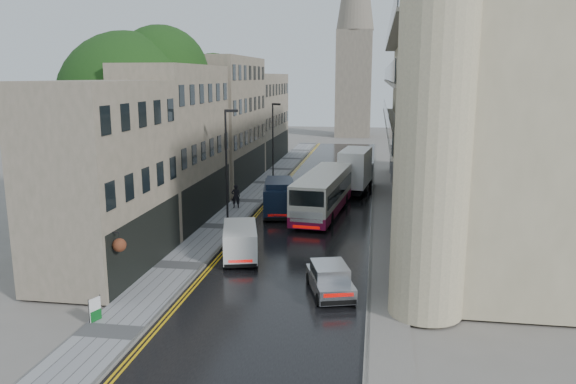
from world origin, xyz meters
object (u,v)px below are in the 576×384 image
(pedestrian, at_px, (236,196))
(estate_sign, at_px, (95,309))
(lamp_post_far, at_px, (273,146))
(tree_near, at_px, (130,125))
(cream_bus, at_px, (298,202))
(lamp_post_near, at_px, (227,169))
(white_van, at_px, (225,250))
(silver_hatchback, at_px, (319,290))
(tree_far, at_px, (193,121))
(white_lorry, at_px, (341,173))
(navy_van, at_px, (265,202))

(pedestrian, xyz_separation_m, estate_sign, (-0.77, -21.31, -0.43))
(lamp_post_far, bearing_deg, tree_near, -94.94)
(cream_bus, xyz_separation_m, lamp_post_near, (-4.61, -2.03, 2.53))
(lamp_post_near, distance_m, estate_sign, 16.20)
(white_van, bearing_deg, silver_hatchback, -51.91)
(tree_far, bearing_deg, tree_near, -91.32)
(lamp_post_far, distance_m, estate_sign, 30.52)
(white_van, relative_size, lamp_post_far, 0.56)
(tree_far, relative_size, silver_hatchback, 3.16)
(white_lorry, xyz_separation_m, lamp_post_far, (-6.54, 2.32, 1.99))
(tree_near, height_order, navy_van, tree_near)
(silver_hatchback, relative_size, navy_van, 0.72)
(white_van, height_order, lamp_post_near, lamp_post_near)
(tree_near, bearing_deg, white_van, -43.99)
(tree_far, distance_m, silver_hatchback, 30.44)
(white_van, relative_size, navy_van, 0.79)
(tree_near, xyz_separation_m, tree_far, (0.30, 13.00, -0.72))
(silver_hatchback, bearing_deg, white_lorry, 75.12)
(pedestrian, bearing_deg, white_van, 81.66)
(lamp_post_far, bearing_deg, pedestrian, -74.18)
(cream_bus, distance_m, navy_van, 2.50)
(silver_hatchback, relative_size, white_van, 0.91)
(silver_hatchback, bearing_deg, tree_near, 122.03)
(white_van, bearing_deg, cream_bus, 61.29)
(tree_far, distance_m, lamp_post_near, 15.56)
(white_van, distance_m, estate_sign, 8.52)
(lamp_post_near, relative_size, estate_sign, 7.91)
(tree_far, distance_m, estate_sign, 30.53)
(tree_far, relative_size, estate_sign, 12.30)
(tree_near, height_order, lamp_post_far, tree_near)
(cream_bus, distance_m, estate_sign, 18.85)
(white_lorry, relative_size, estate_sign, 7.48)
(white_lorry, bearing_deg, tree_near, -134.75)
(lamp_post_near, bearing_deg, tree_far, 112.65)
(tree_far, distance_m, lamp_post_far, 7.74)
(tree_far, xyz_separation_m, pedestrian, (6.04, -8.24, -5.17))
(white_lorry, height_order, navy_van, white_lorry)
(white_van, xyz_separation_m, lamp_post_near, (-1.98, 8.02, 3.13))
(cream_bus, relative_size, white_van, 2.67)
(cream_bus, distance_m, white_lorry, 10.47)
(silver_hatchback, bearing_deg, pedestrian, 98.97)
(tree_near, height_order, estate_sign, tree_near)
(silver_hatchback, xyz_separation_m, pedestrian, (-8.44, 17.97, 0.30))
(silver_hatchback, xyz_separation_m, estate_sign, (-9.21, -3.34, -0.13))
(white_lorry, relative_size, navy_van, 1.38)
(white_van, distance_m, pedestrian, 13.88)
(lamp_post_far, bearing_deg, silver_hatchback, -50.91)
(tree_near, distance_m, tree_far, 13.02)
(navy_van, bearing_deg, silver_hatchback, -78.88)
(cream_bus, distance_m, lamp_post_near, 5.64)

